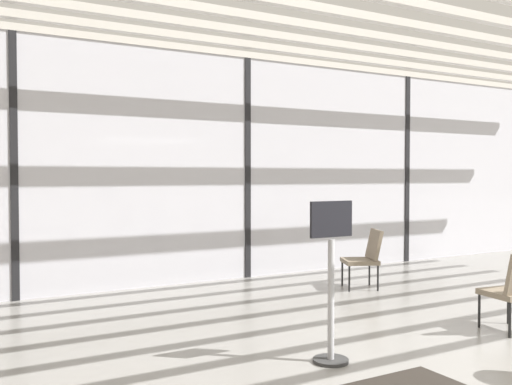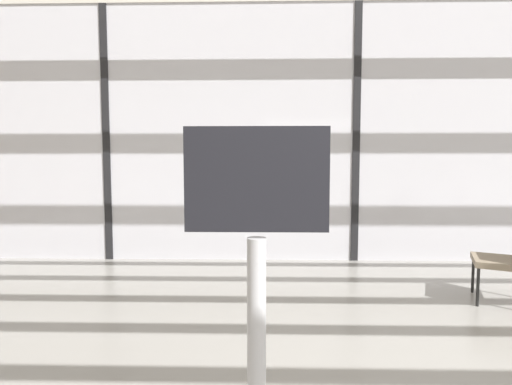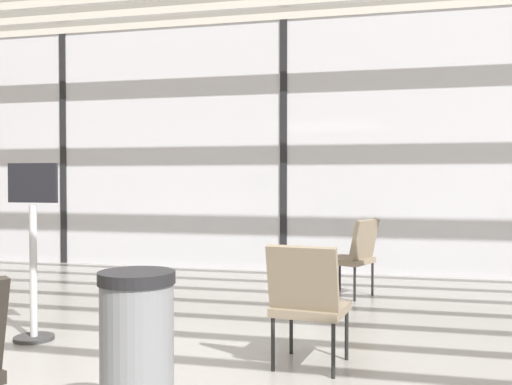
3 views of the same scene
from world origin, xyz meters
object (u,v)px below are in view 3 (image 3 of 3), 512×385
object	(u,v)px
lounge_chair_3	(354,253)
trash_bin	(137,358)
lounge_chair_1	(308,298)
info_sign	(33,257)
parked_airplane	(316,151)

from	to	relation	value
lounge_chair_3	trash_bin	size ratio (longest dim) A/B	1.01
lounge_chair_1	trash_bin	size ratio (longest dim) A/B	1.01
lounge_chair_1	info_sign	world-z (taller)	info_sign
info_sign	lounge_chair_3	bearing A→B (deg)	44.57
parked_airplane	lounge_chair_1	bearing A→B (deg)	-82.64
lounge_chair_1	lounge_chair_3	world-z (taller)	same
parked_airplane	lounge_chair_3	xyz separation A→B (m)	(1.43, -7.46, -1.50)
trash_bin	info_sign	bearing A→B (deg)	136.63
parked_airplane	trash_bin	bearing A→B (deg)	-86.70
trash_bin	info_sign	size ratio (longest dim) A/B	0.60
trash_bin	lounge_chair_1	bearing A→B (deg)	64.46
lounge_chair_1	trash_bin	distance (m)	1.49
parked_airplane	info_sign	xyz separation A→B (m)	(-0.98, -9.83, -1.32)
parked_airplane	info_sign	bearing A→B (deg)	-95.68
parked_airplane	trash_bin	size ratio (longest dim) A/B	13.13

